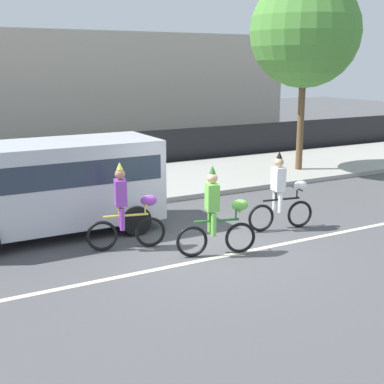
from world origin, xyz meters
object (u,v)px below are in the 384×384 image
(parade_cyclist_zebra, at_px, (282,196))
(parked_van_silver, at_px, (53,181))
(parade_cyclist_lime, at_px, (217,216))
(parade_cyclist_purple, at_px, (126,211))

(parade_cyclist_zebra, distance_m, parked_van_silver, 5.40)
(parade_cyclist_lime, relative_size, parked_van_silver, 0.38)
(parade_cyclist_lime, xyz_separation_m, parked_van_silver, (-2.58, 3.06, 0.44))
(parade_cyclist_lime, xyz_separation_m, parade_cyclist_zebra, (2.29, 0.77, 0.00))
(parade_cyclist_purple, relative_size, parade_cyclist_lime, 1.00)
(parade_cyclist_purple, bearing_deg, parade_cyclist_zebra, -7.53)
(parade_cyclist_zebra, bearing_deg, parade_cyclist_purple, 172.47)
(parked_van_silver, bearing_deg, parade_cyclist_purple, -58.98)
(parade_cyclist_purple, xyz_separation_m, parked_van_silver, (-1.08, 1.79, 0.44))
(parade_cyclist_purple, relative_size, parade_cyclist_zebra, 1.00)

